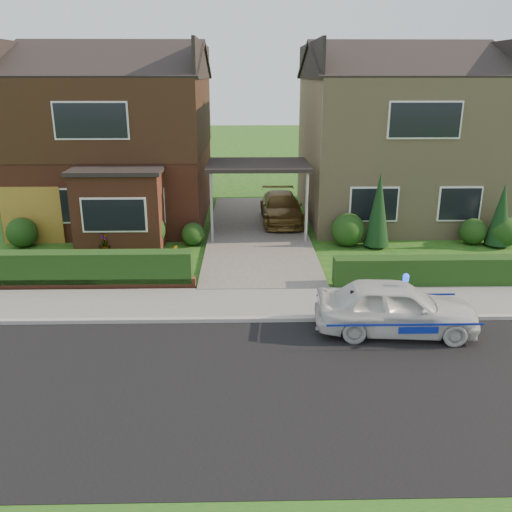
{
  "coord_description": "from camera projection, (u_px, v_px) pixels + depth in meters",
  "views": [
    {
      "loc": [
        -0.52,
        -9.31,
        5.87
      ],
      "look_at": [
        -0.24,
        3.5,
        1.6
      ],
      "focal_mm": 38.0,
      "sensor_mm": 36.0,
      "label": 1
    }
  ],
  "objects": [
    {
      "name": "ground",
      "position": [
        272.0,
        388.0,
        10.69
      ],
      "size": [
        120.0,
        120.0,
        0.0
      ],
      "primitive_type": "plane",
      "color": "#185416",
      "rests_on": "ground"
    },
    {
      "name": "road",
      "position": [
        272.0,
        388.0,
        10.69
      ],
      "size": [
        60.0,
        6.0,
        0.02
      ],
      "primitive_type": "cube",
      "color": "black",
      "rests_on": "ground"
    },
    {
      "name": "kerb",
      "position": [
        266.0,
        320.0,
        13.57
      ],
      "size": [
        60.0,
        0.16,
        0.12
      ],
      "primitive_type": "cube",
      "color": "#9E9993",
      "rests_on": "ground"
    },
    {
      "name": "sidewalk",
      "position": [
        265.0,
        303.0,
        14.57
      ],
      "size": [
        60.0,
        2.0,
        0.1
      ],
      "primitive_type": "cube",
      "color": "slate",
      "rests_on": "ground"
    },
    {
      "name": "driveway",
      "position": [
        258.0,
        233.0,
        21.11
      ],
      "size": [
        3.8,
        12.0,
        0.12
      ],
      "primitive_type": "cube",
      "color": "#666059",
      "rests_on": "ground"
    },
    {
      "name": "house_left",
      "position": [
        118.0,
        128.0,
        22.56
      ],
      "size": [
        7.5,
        9.53,
        7.25
      ],
      "color": "brown",
      "rests_on": "ground"
    },
    {
      "name": "house_right",
      "position": [
        393.0,
        131.0,
        22.93
      ],
      "size": [
        7.5,
        8.06,
        7.25
      ],
      "color": "tan",
      "rests_on": "ground"
    },
    {
      "name": "carport_link",
      "position": [
        258.0,
        166.0,
        20.24
      ],
      "size": [
        3.8,
        3.0,
        2.77
      ],
      "color": "black",
      "rests_on": "ground"
    },
    {
      "name": "garage_door",
      "position": [
        32.0,
        216.0,
        19.64
      ],
      "size": [
        2.2,
        0.1,
        2.1
      ],
      "primitive_type": "cube",
      "color": "#89601E",
      "rests_on": "ground"
    },
    {
      "name": "dwarf_wall",
      "position": [
        61.0,
        284.0,
        15.54
      ],
      "size": [
        7.7,
        0.25,
        0.36
      ],
      "primitive_type": "cube",
      "color": "brown",
      "rests_on": "ground"
    },
    {
      "name": "hedge_left",
      "position": [
        64.0,
        288.0,
        15.74
      ],
      "size": [
        7.5,
        0.55,
        0.9
      ],
      "primitive_type": "cube",
      "color": "#103411",
      "rests_on": "ground"
    },
    {
      "name": "hedge_right",
      "position": [
        460.0,
        286.0,
        15.89
      ],
      "size": [
        7.5,
        0.55,
        0.8
      ],
      "primitive_type": "cube",
      "color": "#103411",
      "rests_on": "ground"
    },
    {
      "name": "shrub_left_far",
      "position": [
        22.0,
        233.0,
        19.36
      ],
      "size": [
        1.08,
        1.08,
        1.08
      ],
      "primitive_type": "sphere",
      "color": "#103411",
      "rests_on": "ground"
    },
    {
      "name": "shrub_left_mid",
      "position": [
        147.0,
        230.0,
        19.22
      ],
      "size": [
        1.32,
        1.32,
        1.32
      ],
      "primitive_type": "sphere",
      "color": "#103411",
      "rests_on": "ground"
    },
    {
      "name": "shrub_left_near",
      "position": [
        193.0,
        234.0,
        19.62
      ],
      "size": [
        0.84,
        0.84,
        0.84
      ],
      "primitive_type": "sphere",
      "color": "#103411",
      "rests_on": "ground"
    },
    {
      "name": "shrub_right_near",
      "position": [
        348.0,
        230.0,
        19.49
      ],
      "size": [
        1.2,
        1.2,
        1.2
      ],
      "primitive_type": "sphere",
      "color": "#103411",
      "rests_on": "ground"
    },
    {
      "name": "shrub_right_mid",
      "position": [
        473.0,
        231.0,
        19.71
      ],
      "size": [
        0.96,
        0.96,
        0.96
      ],
      "primitive_type": "sphere",
      "color": "#103411",
      "rests_on": "ground"
    },
    {
      "name": "shrub_right_far",
      "position": [
        504.0,
        232.0,
        19.43
      ],
      "size": [
        1.08,
        1.08,
        1.08
      ],
      "primitive_type": "sphere",
      "color": "#103411",
      "rests_on": "ground"
    },
    {
      "name": "conifer_a",
      "position": [
        378.0,
        212.0,
        19.1
      ],
      "size": [
        0.9,
        0.9,
        2.6
      ],
      "primitive_type": "cone",
      "color": "black",
      "rests_on": "ground"
    },
    {
      "name": "conifer_b",
      "position": [
        501.0,
        217.0,
        19.25
      ],
      "size": [
        0.9,
        0.9,
        2.2
      ],
      "primitive_type": "cone",
      "color": "black",
      "rests_on": "ground"
    },
    {
      "name": "police_car",
      "position": [
        396.0,
        308.0,
        12.83
      ],
      "size": [
        3.5,
        3.92,
        1.46
      ],
      "rotation": [
        0.0,
        0.0,
        1.48
      ],
      "color": "silver",
      "rests_on": "ground"
    },
    {
      "name": "driveway_car",
      "position": [
        281.0,
        208.0,
        22.31
      ],
      "size": [
        1.71,
        4.03,
        1.16
      ],
      "primitive_type": "imported",
      "rotation": [
        0.0,
        0.0,
        0.02
      ],
      "color": "brown",
      "rests_on": "driveway"
    },
    {
      "name": "potted_plant_b",
      "position": [
        172.0,
        256.0,
        17.49
      ],
      "size": [
        0.47,
        0.44,
        0.68
      ],
      "primitive_type": "imported",
      "rotation": [
        0.0,
        0.0,
        0.5
      ],
      "color": "gray",
      "rests_on": "ground"
    },
    {
      "name": "potted_plant_c",
      "position": [
        105.0,
        244.0,
        18.61
      ],
      "size": [
        0.43,
        0.43,
        0.73
      ],
      "primitive_type": "imported",
      "rotation": [
        0.0,
        0.0,
        1.61
      ],
      "color": "gray",
      "rests_on": "ground"
    }
  ]
}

